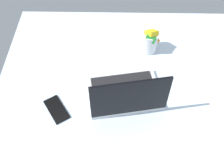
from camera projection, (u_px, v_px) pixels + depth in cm
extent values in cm
cube|color=silver|center=(185.00, 123.00, 130.47)|extent=(180.00, 140.00, 18.00)
cube|color=#B7BABC|center=(124.00, 93.00, 129.31)|extent=(36.56, 28.50, 2.00)
cube|color=black|center=(124.00, 89.00, 129.32)|extent=(31.56, 21.89, 0.40)
cube|color=black|center=(130.00, 98.00, 113.53)|extent=(32.65, 6.85, 21.00)
cylinder|color=silver|center=(149.00, 42.00, 144.29)|extent=(9.00, 9.00, 11.00)
cube|color=orange|center=(149.00, 45.00, 146.21)|extent=(7.65, 7.24, 5.01)
cube|color=yellow|center=(147.00, 41.00, 145.48)|extent=(7.01, 6.40, 4.46)
cube|color=orange|center=(153.00, 40.00, 143.67)|extent=(7.44, 6.64, 6.42)
cube|color=orange|center=(149.00, 38.00, 141.99)|extent=(6.91, 6.40, 4.34)
cube|color=#268C33|center=(151.00, 37.00, 140.06)|extent=(6.99, 7.32, 5.67)
cube|color=yellow|center=(152.00, 33.00, 139.40)|extent=(7.48, 7.62, 5.44)
cube|color=black|center=(57.00, 109.00, 124.29)|extent=(13.40, 15.43, 0.80)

